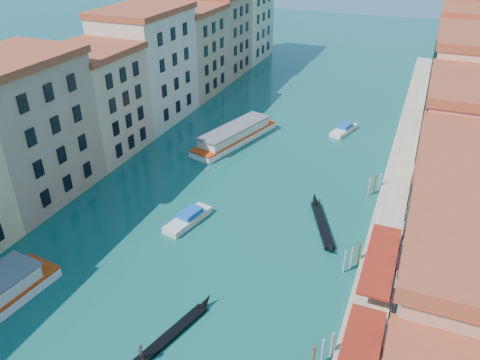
{
  "coord_description": "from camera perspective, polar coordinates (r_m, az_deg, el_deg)",
  "views": [
    {
      "loc": [
        23.03,
        -3.2,
        35.06
      ],
      "look_at": [
        3.33,
        45.31,
        5.42
      ],
      "focal_mm": 35.0,
      "sensor_mm": 36.0,
      "label": 1
    }
  ],
  "objects": [
    {
      "name": "left_bank_palazzos",
      "position": [
        87.49,
        -13.43,
        11.88
      ],
      "size": [
        12.8,
        128.4,
        21.0
      ],
      "color": "tan",
      "rests_on": "ground"
    },
    {
      "name": "mooring_poles_right",
      "position": [
        46.68,
        10.87,
        -17.5
      ],
      "size": [
        1.44,
        54.24,
        3.2
      ],
      "color": "#572F1E",
      "rests_on": "ground"
    },
    {
      "name": "motorboat_mid",
      "position": [
        61.7,
        -6.31,
        -4.64
      ],
      "size": [
        3.85,
        7.78,
        1.55
      ],
      "rotation": [
        0.0,
        0.0,
        -0.21
      ],
      "color": "beige",
      "rests_on": "ground"
    },
    {
      "name": "motorboat_far",
      "position": [
        89.33,
        12.55,
        6.08
      ],
      "size": [
        4.03,
        7.36,
        1.45
      ],
      "rotation": [
        0.0,
        0.0,
        -0.27
      ],
      "color": "silver",
      "rests_on": "ground"
    },
    {
      "name": "gondola_far",
      "position": [
        61.76,
        9.94,
        -5.15
      ],
      "size": [
        6.31,
        12.53,
        1.88
      ],
      "rotation": [
        0.0,
        0.0,
        0.42
      ],
      "color": "black",
      "rests_on": "ground"
    },
    {
      "name": "gondola_fore",
      "position": [
        47.34,
        -8.35,
        -17.97
      ],
      "size": [
        3.99,
        11.58,
        2.35
      ],
      "rotation": [
        0.0,
        0.0,
        -0.27
      ],
      "color": "black",
      "rests_on": "ground"
    },
    {
      "name": "right_bank_palazzos",
      "position": [
        73.08,
        26.23,
        6.14
      ],
      "size": [
        12.8,
        128.4,
        21.0
      ],
      "color": "#A04E31",
      "rests_on": "ground"
    },
    {
      "name": "vaporetto_far",
      "position": [
        83.06,
        -0.63,
        5.53
      ],
      "size": [
        9.4,
        19.73,
        2.86
      ],
      "rotation": [
        0.0,
        0.0,
        -0.27
      ],
      "color": "white",
      "rests_on": "ground"
    },
    {
      "name": "quay",
      "position": [
        76.46,
        18.85,
        0.94
      ],
      "size": [
        4.0,
        140.0,
        1.0
      ],
      "primitive_type": "cube",
      "color": "gray",
      "rests_on": "ground"
    }
  ]
}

